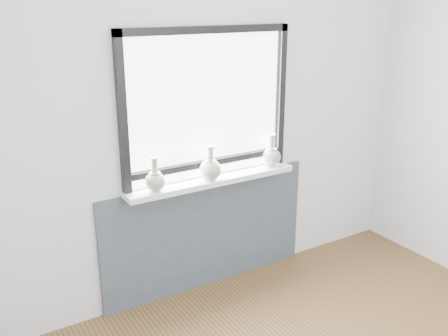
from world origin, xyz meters
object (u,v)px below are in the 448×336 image
vase_a (155,180)px  windowsill (212,180)px  vase_b (210,169)px  vase_c (271,156)px

vase_a → windowsill: bearing=3.0°
windowsill → vase_b: 0.11m
vase_b → vase_c: 0.56m
vase_b → vase_c: size_ratio=1.00×
vase_b → vase_c: (0.56, 0.03, -0.00)m
vase_a → vase_c: (0.98, 0.03, 0.00)m
windowsill → vase_b: size_ratio=5.29×
windowsill → vase_a: bearing=-177.0°
windowsill → vase_a: 0.46m
vase_b → windowsill: bearing=39.6°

